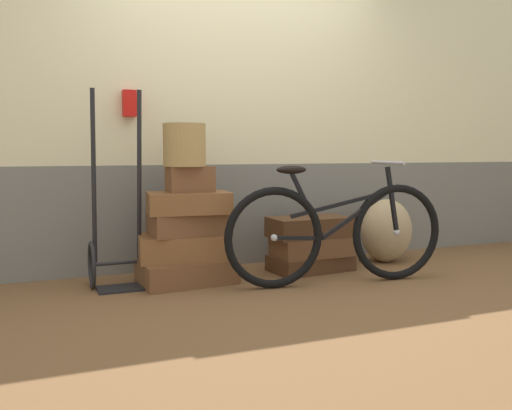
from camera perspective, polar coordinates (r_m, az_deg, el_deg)
The scene contains 14 objects.
ground at distance 4.01m, azimuth 1.63°, elevation -8.70°, with size 10.10×5.20×0.06m, color brown.
station_building at distance 4.69m, azimuth -2.44°, elevation 9.75°, with size 8.10×0.74×2.59m.
suitcase_0 at distance 4.05m, azimuth -7.25°, elevation -6.92°, with size 0.68×0.42×0.17m, color brown.
suitcase_1 at distance 4.04m, azimuth -7.59°, elevation -4.38°, with size 0.64×0.37×0.18m, color brown.
suitcase_2 at distance 4.02m, azimuth -7.01°, elevation -1.94°, with size 0.56×0.33×0.16m, color brown.
suitcase_3 at distance 3.97m, azimuth -7.07°, elevation 0.25°, with size 0.59×0.36×0.15m, color brown.
suitcase_4 at distance 3.97m, azimuth -6.92°, elevation 2.70°, with size 0.33×0.20×0.19m, color brown.
suitcase_5 at distance 4.45m, azimuth 5.75°, elevation -6.05°, with size 0.65×0.37×0.13m, color #4C2D19.
suitcase_6 at distance 4.41m, azimuth 5.87°, elevation -4.33°, with size 0.61×0.35×0.15m, color brown.
suitcase_7 at distance 4.39m, azimuth 5.61°, elevation -2.31°, with size 0.64×0.35×0.16m, color #4C2D19.
wicker_basket at distance 3.96m, azimuth -7.51°, elevation 6.25°, with size 0.31×0.31×0.31m, color #A8844C.
luggage_trolley at distance 4.00m, azimuth -14.18°, elevation -4.03°, with size 0.40×0.39×1.39m.
burlap_sack at distance 4.88m, azimuth 13.49°, elevation -2.62°, with size 0.46×0.39×0.55m, color tan.
bicycle at distance 3.99m, azimuth 8.47°, elevation -2.88°, with size 1.68×0.46×0.89m.
Camera 1 is at (-1.58, -3.55, 0.96)m, focal length 38.20 mm.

